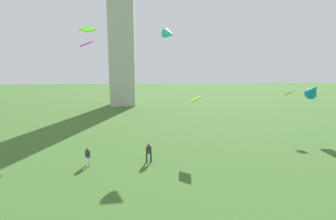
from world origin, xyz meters
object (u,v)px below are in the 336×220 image
(person_1, at_px, (88,156))
(person_2, at_px, (149,152))
(kite_flying_0, at_px, (289,93))
(kite_flying_1, at_px, (196,99))
(kite_flying_2, at_px, (313,90))
(kite_flying_4, at_px, (169,34))
(kite_flying_6, at_px, (88,29))
(kite_flying_3, at_px, (87,44))

(person_1, relative_size, person_2, 0.90)
(person_1, distance_m, person_2, 5.48)
(person_1, distance_m, kite_flying_0, 25.61)
(person_2, relative_size, kite_flying_1, 1.04)
(kite_flying_0, bearing_deg, person_1, -168.82)
(person_2, bearing_deg, person_1, -6.72)
(person_1, relative_size, kite_flying_0, 1.73)
(kite_flying_0, bearing_deg, kite_flying_2, -25.59)
(kite_flying_4, distance_m, kite_flying_6, 10.12)
(person_2, height_order, kite_flying_3, kite_flying_3)
(kite_flying_3, bearing_deg, kite_flying_2, -6.53)
(kite_flying_1, distance_m, kite_flying_2, 16.38)
(person_1, xyz_separation_m, kite_flying_3, (-2.54, 13.85, 10.80))
(kite_flying_3, relative_size, kite_flying_6, 0.95)
(kite_flying_0, distance_m, kite_flying_3, 27.23)
(kite_flying_0, relative_size, kite_flying_2, 0.33)
(kite_flying_0, bearing_deg, kite_flying_6, 178.25)
(person_1, relative_size, kite_flying_2, 0.58)
(person_2, bearing_deg, kite_flying_4, -115.42)
(kite_flying_2, bearing_deg, kite_flying_3, -176.96)
(person_1, distance_m, kite_flying_1, 12.08)
(person_1, bearing_deg, kite_flying_3, 145.47)
(kite_flying_1, relative_size, kite_flying_4, 0.78)
(kite_flying_0, xyz_separation_m, kite_flying_6, (-24.12, -3.53, 7.21))
(person_2, distance_m, kite_flying_6, 14.07)
(kite_flying_0, relative_size, kite_flying_3, 0.58)
(kite_flying_0, distance_m, kite_flying_1, 14.02)
(kite_flying_4, bearing_deg, kite_flying_6, 173.60)
(person_2, xyz_separation_m, kite_flying_3, (-8.01, 13.52, 10.69))
(kite_flying_1, xyz_separation_m, kite_flying_3, (-13.02, 9.87, 6.29))
(kite_flying_0, bearing_deg, kite_flying_4, 164.83)
(kite_flying_2, relative_size, kite_flying_4, 1.26)
(kite_flying_0, height_order, kite_flying_6, kite_flying_6)
(kite_flying_0, height_order, kite_flying_1, kite_flying_1)
(person_1, distance_m, kite_flying_2, 27.98)
(person_2, bearing_deg, kite_flying_1, -154.10)
(person_1, bearing_deg, kite_flying_4, 96.93)
(person_1, distance_m, kite_flying_6, 12.93)
(person_1, xyz_separation_m, kite_flying_4, (8.25, 10.51, 11.79))
(kite_flying_2, bearing_deg, kite_flying_4, -172.94)
(kite_flying_2, relative_size, kite_flying_3, 1.74)
(kite_flying_2, relative_size, kite_flying_6, 1.66)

